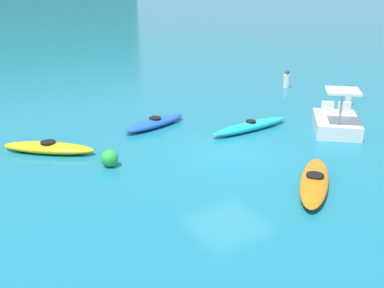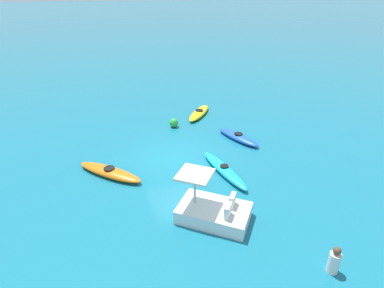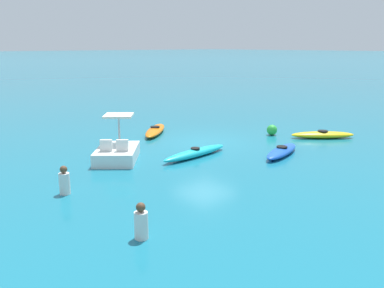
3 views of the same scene
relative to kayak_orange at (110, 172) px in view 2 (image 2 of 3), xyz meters
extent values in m
plane|color=#19728C|center=(-0.53, 3.05, -0.16)|extent=(600.00, 600.00, 0.00)
ellipsoid|color=orange|center=(0.00, 0.00, 0.00)|extent=(2.92, 2.69, 0.32)
cylinder|color=black|center=(0.00, 0.00, 0.18)|extent=(0.66, 0.66, 0.05)
ellipsoid|color=#19B7C6|center=(1.56, 4.66, 0.00)|extent=(3.51, 0.84, 0.32)
cylinder|color=black|center=(1.56, 4.66, 0.18)|extent=(0.39, 0.39, 0.05)
ellipsoid|color=yellow|center=(-5.28, 6.25, 0.00)|extent=(2.75, 2.52, 0.32)
cylinder|color=black|center=(-5.28, 6.25, 0.18)|extent=(0.66, 0.66, 0.05)
ellipsoid|color=blue|center=(-1.20, 6.84, 0.00)|extent=(2.91, 1.45, 0.32)
cylinder|color=black|center=(-1.20, 6.84, 0.18)|extent=(0.54, 0.54, 0.05)
cube|color=white|center=(4.15, 2.99, 0.09)|extent=(2.72, 2.79, 0.50)
cube|color=white|center=(4.74, 3.21, 0.56)|extent=(0.43, 0.41, 0.44)
cube|color=white|center=(4.29, 3.61, 0.56)|extent=(0.43, 0.41, 0.44)
cylinder|color=#B2B2B7|center=(3.68, 2.47, 0.89)|extent=(0.08, 0.08, 1.10)
cube|color=silver|center=(3.68, 2.47, 1.48)|extent=(1.55, 1.55, 0.08)
sphere|color=green|center=(-4.06, 4.18, 0.09)|extent=(0.51, 0.51, 0.51)
cylinder|color=silver|center=(7.37, 5.18, 0.16)|extent=(0.42, 0.42, 0.65)
sphere|color=brown|center=(7.37, 5.18, 0.61)|extent=(0.22, 0.22, 0.22)
camera|label=1|loc=(-8.54, -7.70, 5.09)|focal=42.96mm
camera|label=2|loc=(11.73, -0.68, 6.89)|focal=28.75mm
camera|label=3|loc=(12.57, 16.52, 4.20)|focal=39.22mm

